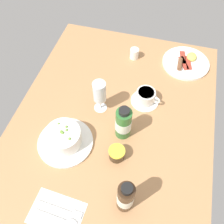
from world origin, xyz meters
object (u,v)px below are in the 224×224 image
porridge_bowl (64,138)px  sauce_bottle_green (123,123)px  sauce_bottle_brown (125,197)px  cutlery_setting (58,213)px  jam_jar (117,154)px  creamer_jug (134,53)px  coffee_cup (146,97)px  wine_glass (100,93)px  breakfast_plate (186,62)px

porridge_bowl → sauce_bottle_green: (-10.37, 20.93, 3.70)cm
sauce_bottle_brown → cutlery_setting: bearing=-67.2°
jam_jar → sauce_bottle_brown: sauce_bottle_brown is taller
porridge_bowl → creamer_jug: 57.15cm
creamer_jug → sauce_bottle_brown: bearing=9.6°
coffee_cup → creamer_jug: coffee_cup is taller
coffee_cup → sauce_bottle_green: (18.42, -5.76, 4.57)cm
coffee_cup → wine_glass: 21.45cm
wine_glass → coffee_cup: bearing=115.5°
porridge_bowl → cutlery_setting: (25.63, 7.16, -3.67)cm
creamer_jug → wine_glass: bearing=-12.1°
breakfast_plate → sauce_bottle_green: bearing=-24.3°
breakfast_plate → creamer_jug: bearing=-84.9°
porridge_bowl → creamer_jug: size_ratio=3.73×
jam_jar → breakfast_plate: jam_jar is taller
porridge_bowl → breakfast_plate: 71.05cm
sauce_bottle_green → breakfast_plate: (-46.79, 21.15, -6.68)cm
wine_glass → jam_jar: wine_glass is taller
wine_glass → breakfast_plate: 50.87cm
porridge_bowl → breakfast_plate: porridge_bowl is taller
jam_jar → breakfast_plate: bearing=160.0°
creamer_jug → cutlery_setting: bearing=-6.3°
cutlery_setting → sauce_bottle_brown: bearing=112.8°
coffee_cup → porridge_bowl: bearing=-42.8°
cutlery_setting → creamer_jug: (-80.48, 8.85, 2.53)cm
creamer_jug → wine_glass: wine_glass is taller
porridge_bowl → sauce_bottle_green: bearing=116.4°
wine_glass → breakfast_plate: size_ratio=0.69×
wine_glass → cutlery_setting: bearing=-1.7°
creamer_jug → jam_jar: (55.22, 5.15, -0.12)cm
cutlery_setting → sauce_bottle_brown: (-8.82, 21.00, 8.43)cm
creamer_jug → breakfast_plate: bearing=95.1°
wine_glass → sauce_bottle_brown: (36.94, 19.61, -1.79)cm
sauce_bottle_brown → breakfast_plate: size_ratio=0.82×
porridge_bowl → cutlery_setting: size_ratio=1.18×
sauce_bottle_green → sauce_bottle_brown: bearing=14.9°
cutlery_setting → wine_glass: 46.91cm
sauce_bottle_brown → sauce_bottle_green: bearing=-165.1°
coffee_cup → sauce_bottle_green: sauce_bottle_green is taller
creamer_jug → wine_glass: 36.34cm
cutlery_setting → creamer_jug: size_ratio=3.16×
cutlery_setting → coffee_cup: 57.90cm
porridge_bowl → coffee_cup: bearing=137.2°
jam_jar → creamer_jug: bearing=-174.7°
wine_glass → breakfast_plate: bearing=137.8°
creamer_jug → wine_glass: size_ratio=0.37×
sauce_bottle_brown → sauce_bottle_green: size_ratio=1.13×
coffee_cup → wine_glass: (8.67, -18.16, 7.43)cm
wine_glass → jam_jar: size_ratio=2.57×
coffee_cup → breakfast_plate: coffee_cup is taller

